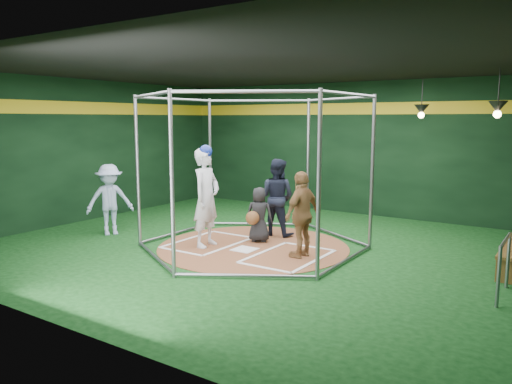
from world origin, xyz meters
The scene contains 14 objects.
room_shell centered at (0.00, 0.01, 1.75)m, with size 10.10×9.10×3.53m.
clay_disc centered at (0.00, 0.00, 0.01)m, with size 3.80×3.80×0.01m, color brown.
home_plate centered at (0.00, -0.30, 0.02)m, with size 0.43×0.43×0.01m, color white.
batter_box_left centered at (-0.95, -0.25, 0.02)m, with size 1.17×1.77×0.01m.
batter_box_right centered at (0.95, -0.25, 0.02)m, with size 1.17×1.77×0.01m.
batting_cage centered at (0.00, 0.00, 1.50)m, with size 4.05×4.67×3.00m.
pendant_lamp_near centered at (2.20, 3.60, 2.74)m, with size 0.34×0.34×0.90m.
pendant_lamp_far centered at (4.00, 2.00, 2.74)m, with size 0.34×0.34×0.90m.
batter_figure centered at (-0.80, -0.47, 1.01)m, with size 0.53×0.75×2.02m.
visitor_leopard centered at (1.15, -0.12, 0.81)m, with size 0.93×0.39×1.59m, color tan.
catcher_figure centered at (-0.13, 0.39, 0.58)m, with size 0.65×0.67×1.14m.
umpire centered at (-0.14, 1.12, 0.85)m, with size 0.81×0.63×1.68m, color black.
bystander_blue centered at (-3.24, -0.82, 0.78)m, with size 1.01×0.58×1.56m, color #9CAECF.
steel_railing centered at (4.55, -0.37, 0.58)m, with size 0.05×1.00×0.86m.
Camera 1 is at (5.39, -8.06, 2.54)m, focal length 35.00 mm.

